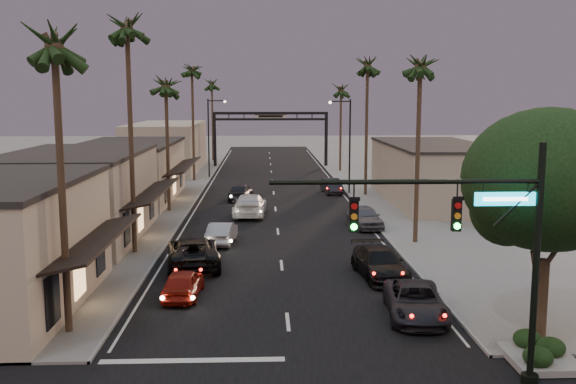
{
  "coord_description": "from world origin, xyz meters",
  "views": [
    {
      "loc": [
        -0.96,
        -15.3,
        9.16
      ],
      "look_at": [
        0.77,
        29.73,
        2.5
      ],
      "focal_mm": 40.0,
      "sensor_mm": 36.0,
      "label": 1
    }
  ],
  "objects": [
    {
      "name": "oncoming_silver",
      "position": [
        -3.61,
        24.48,
        0.69
      ],
      "size": [
        1.87,
        4.32,
        1.38
      ],
      "primitive_type": "imported",
      "rotation": [
        0.0,
        0.0,
        3.04
      ],
      "color": "#9F9FA4",
      "rests_on": "ground"
    },
    {
      "name": "streetlight_right",
      "position": [
        6.92,
        45.0,
        5.33
      ],
      "size": [
        2.13,
        0.3,
        9.0
      ],
      "color": "black",
      "rests_on": "ground"
    },
    {
      "name": "palm_ra",
      "position": [
        8.6,
        24.0,
        11.44
      ],
      "size": [
        3.2,
        3.2,
        13.2
      ],
      "color": "#38281C",
      "rests_on": "ground"
    },
    {
      "name": "oncoming_red",
      "position": [
        -4.7,
        13.48,
        0.67
      ],
      "size": [
        1.8,
        4.02,
        1.34
      ],
      "primitive_type": "imported",
      "rotation": [
        0.0,
        0.0,
        3.08
      ],
      "color": "maroon",
      "rests_on": "ground"
    },
    {
      "name": "oncoming_dgrey",
      "position": [
        -3.04,
        41.8,
        0.78
      ],
      "size": [
        2.36,
        4.76,
        1.56
      ],
      "primitive_type": "imported",
      "rotation": [
        0.0,
        0.0,
        3.03
      ],
      "color": "black",
      "rests_on": "ground"
    },
    {
      "name": "palm_lc",
      "position": [
        -8.6,
        36.0,
        10.47
      ],
      "size": [
        3.2,
        3.2,
        12.2
      ],
      "color": "#38281C",
      "rests_on": "ground"
    },
    {
      "name": "curbside_grey",
      "position": [
        6.2,
        29.12,
        0.78
      ],
      "size": [
        2.39,
        4.78,
        1.56
      ],
      "primitive_type": "imported",
      "rotation": [
        0.0,
        0.0,
        0.12
      ],
      "color": "#504F55",
      "rests_on": "ground"
    },
    {
      "name": "storefront_far",
      "position": [
        -13.0,
        42.0,
        2.5
      ],
      "size": [
        8.0,
        16.0,
        5.0
      ],
      "primitive_type": "cube",
      "color": "#BAA98E",
      "rests_on": "ground"
    },
    {
      "name": "palm_rb",
      "position": [
        8.6,
        44.0,
        12.42
      ],
      "size": [
        3.2,
        3.2,
        14.2
      ],
      "color": "#38281C",
      "rests_on": "ground"
    },
    {
      "name": "palm_far",
      "position": [
        -8.3,
        78.0,
        11.44
      ],
      "size": [
        3.2,
        3.2,
        13.2
      ],
      "color": "#38281C",
      "rests_on": "ground"
    },
    {
      "name": "oncoming_pickup",
      "position": [
        -4.83,
        18.98,
        0.82
      ],
      "size": [
        3.49,
        6.23,
        1.65
      ],
      "primitive_type": "imported",
      "rotation": [
        0.0,
        0.0,
        3.27
      ],
      "color": "black",
      "rests_on": "ground"
    },
    {
      "name": "curbside_far",
      "position": [
        5.59,
        45.59,
        0.71
      ],
      "size": [
        1.9,
        4.44,
        1.42
      ],
      "primitive_type": "imported",
      "rotation": [
        0.0,
        0.0,
        0.09
      ],
      "color": "black",
      "rests_on": "ground"
    },
    {
      "name": "curbside_black",
      "position": [
        4.96,
        16.4,
        0.75
      ],
      "size": [
        2.67,
        5.4,
        1.51
      ],
      "primitive_type": "imported",
      "rotation": [
        0.0,
        0.0,
        0.11
      ],
      "color": "black",
      "rests_on": "ground"
    },
    {
      "name": "streetlight_left",
      "position": [
        -6.92,
        58.0,
        5.33
      ],
      "size": [
        2.13,
        0.3,
        9.0
      ],
      "color": "black",
      "rests_on": "ground"
    },
    {
      "name": "arch",
      "position": [
        0.0,
        70.0,
        5.53
      ],
      "size": [
        15.2,
        0.4,
        7.27
      ],
      "color": "black",
      "rests_on": "ground"
    },
    {
      "name": "storefront_mid",
      "position": [
        -13.0,
        26.0,
        2.75
      ],
      "size": [
        8.0,
        14.0,
        5.5
      ],
      "primitive_type": "cube",
      "color": "gray",
      "rests_on": "ground"
    },
    {
      "name": "sidewalk_left",
      "position": [
        -9.5,
        52.0,
        0.06
      ],
      "size": [
        5.0,
        92.0,
        0.12
      ],
      "primitive_type": "cube",
      "color": "slate",
      "rests_on": "ground"
    },
    {
      "name": "palm_la",
      "position": [
        -8.6,
        9.0,
        11.44
      ],
      "size": [
        3.2,
        3.2,
        13.2
      ],
      "color": "#38281C",
      "rests_on": "ground"
    },
    {
      "name": "planter",
      "position": [
        8.6,
        5.5,
        0.0
      ],
      "size": [
        2.2,
        2.6,
        0.24
      ],
      "primitive_type": "cube",
      "color": "gray",
      "rests_on": "ground"
    },
    {
      "name": "palm_ld",
      "position": [
        -8.6,
        55.0,
        12.42
      ],
      "size": [
        3.2,
        3.2,
        14.2
      ],
      "color": "#38281C",
      "rests_on": "ground"
    },
    {
      "name": "palm_lb",
      "position": [
        -8.6,
        22.0,
        13.39
      ],
      "size": [
        3.2,
        3.2,
        15.2
      ],
      "color": "#38281C",
      "rests_on": "ground"
    },
    {
      "name": "curbside_near",
      "position": [
        5.37,
        10.39,
        0.7
      ],
      "size": [
        2.79,
        5.26,
        1.41
      ],
      "primitive_type": "imported",
      "rotation": [
        0.0,
        0.0,
        -0.09
      ],
      "color": "black",
      "rests_on": "ground"
    },
    {
      "name": "oncoming_white",
      "position": [
        -2.06,
        34.02,
        0.86
      ],
      "size": [
        2.73,
        6.07,
        1.73
      ],
      "primitive_type": "imported",
      "rotation": [
        0.0,
        0.0,
        3.09
      ],
      "color": "silver",
      "rests_on": "ground"
    },
    {
      "name": "sidewalk_right",
      "position": [
        9.5,
        52.0,
        0.06
      ],
      "size": [
        5.0,
        92.0,
        0.12
      ],
      "primitive_type": "cube",
      "color": "slate",
      "rests_on": "ground"
    },
    {
      "name": "storefront_dist",
      "position": [
        -13.0,
        65.0,
        3.0
      ],
      "size": [
        8.0,
        20.0,
        6.0
      ],
      "primitive_type": "cube",
      "color": "gray",
      "rests_on": "ground"
    },
    {
      "name": "palm_rc",
      "position": [
        8.6,
        64.0,
        10.47
      ],
      "size": [
        3.2,
        3.2,
        12.2
      ],
      "color": "#38281C",
      "rests_on": "ground"
    },
    {
      "name": "ground",
      "position": [
        0.0,
        40.0,
        0.0
      ],
      "size": [
        200.0,
        200.0,
        0.0
      ],
      "primitive_type": "plane",
      "color": "slate",
      "rests_on": "ground"
    },
    {
      "name": "traffic_signal",
      "position": [
        5.69,
        4.0,
        5.08
      ],
      "size": [
        8.51,
        0.22,
        7.8
      ],
      "color": "black",
      "rests_on": "ground"
    },
    {
      "name": "building_right",
      "position": [
        14.0,
        40.0,
        2.5
      ],
      "size": [
        8.0,
        18.0,
        5.0
      ],
      "primitive_type": "cube",
      "color": "gray",
      "rests_on": "ground"
    },
    {
      "name": "road",
      "position": [
        0.0,
        45.0,
        0.0
      ],
      "size": [
        14.0,
        120.0,
        0.02
      ],
      "primitive_type": "cube",
      "color": "black",
      "rests_on": "ground"
    },
    {
      "name": "corner_tree",
      "position": [
        9.48,
        7.45,
        5.98
      ],
      "size": [
        6.2,
        6.2,
        8.8
      ],
      "color": "#38281C",
      "rests_on": "ground"
    }
  ]
}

